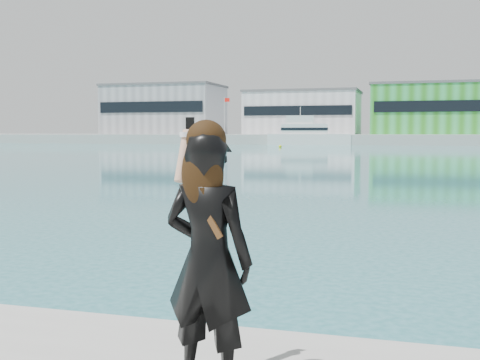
% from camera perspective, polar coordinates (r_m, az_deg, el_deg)
% --- Properties ---
extents(far_quay, '(320.00, 40.00, 2.00)m').
position_cam_1_polar(far_quay, '(133.63, 15.49, 3.77)').
color(far_quay, '#9E9E99').
rests_on(far_quay, ground).
extents(warehouse_grey_left, '(26.52, 16.36, 11.50)m').
position_cam_1_polar(warehouse_grey_left, '(143.43, -7.16, 6.64)').
color(warehouse_grey_left, gray).
rests_on(warehouse_grey_left, far_quay).
extents(warehouse_white, '(24.48, 15.35, 9.50)m').
position_cam_1_polar(warehouse_white, '(133.80, 6.01, 6.38)').
color(warehouse_white, silver).
rests_on(warehouse_white, far_quay).
extents(warehouse_green, '(30.60, 16.36, 10.50)m').
position_cam_1_polar(warehouse_green, '(131.82, 19.03, 6.40)').
color(warehouse_green, '#2D9324').
rests_on(warehouse_green, far_quay).
extents(flagpole_left, '(1.28, 0.16, 8.00)m').
position_cam_1_polar(flagpole_left, '(130.85, -1.46, 6.34)').
color(flagpole_left, silver).
rests_on(flagpole_left, far_quay).
extents(motor_yacht, '(16.10, 6.26, 7.32)m').
position_cam_1_polar(motor_yacht, '(116.36, 6.36, 4.34)').
color(motor_yacht, white).
rests_on(motor_yacht, ground).
extents(buoy_far, '(0.50, 0.50, 0.50)m').
position_cam_1_polar(buoy_far, '(96.48, 3.83, 3.10)').
color(buoy_far, yellow).
rests_on(buoy_far, ground).
extents(woman, '(0.63, 0.46, 1.68)m').
position_cam_1_polar(woman, '(3.71, -3.08, -6.85)').
color(woman, black).
rests_on(woman, near_quay).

